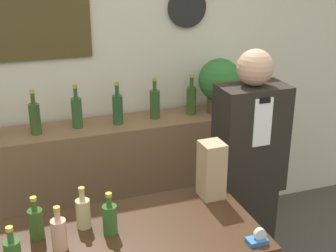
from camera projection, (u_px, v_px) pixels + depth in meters
back_wall at (107, 66)px, 3.42m from camera, size 5.20×0.09×2.70m
back_shelf at (131, 183)px, 3.54m from camera, size 2.02×0.37×1.00m
shopkeeper at (248, 178)px, 2.94m from camera, size 0.41×0.26×1.64m
potted_plant at (220, 83)px, 3.49m from camera, size 0.32×0.32×0.41m
paper_bag at (211, 170)px, 2.43m from camera, size 0.12×0.13×0.31m
tape_dispenser at (258, 238)px, 2.08m from camera, size 0.09×0.06×0.07m
counter_bottle_2 at (36, 223)px, 2.10m from camera, size 0.07×0.07×0.21m
counter_bottle_3 at (59, 233)px, 2.02m from camera, size 0.07×0.07×0.21m
counter_bottle_4 at (83, 212)px, 2.18m from camera, size 0.07×0.07×0.21m
counter_bottle_5 at (110, 218)px, 2.14m from camera, size 0.07×0.07×0.21m
shelf_bottle_1 at (35, 118)px, 3.10m from camera, size 0.07×0.07×0.31m
shelf_bottle_2 at (77, 111)px, 3.22m from camera, size 0.07×0.07×0.31m
shelf_bottle_3 at (118, 108)px, 3.28m from camera, size 0.07×0.07×0.31m
shelf_bottle_4 at (155, 103)px, 3.39m from camera, size 0.07×0.07×0.31m
shelf_bottle_5 at (191, 99)px, 3.48m from camera, size 0.07×0.07×0.31m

